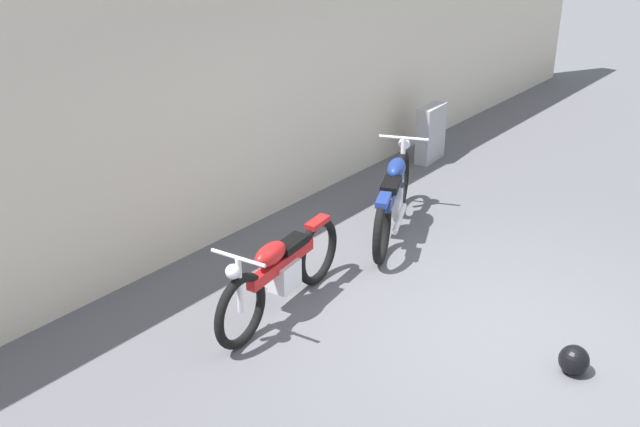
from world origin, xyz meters
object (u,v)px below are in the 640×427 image
helmet (574,360)px  stone_marker (431,133)px  motorcycle_red (280,272)px  motorcycle_blue (393,196)px

helmet → stone_marker: bearing=45.2°
helmet → motorcycle_red: size_ratio=0.13×
motorcycle_red → stone_marker: bearing=-174.7°
stone_marker → motorcycle_blue: motorcycle_blue is taller
motorcycle_blue → helmet: bearing=-139.8°
stone_marker → helmet: bearing=-134.8°
stone_marker → helmet: 5.01m
helmet → motorcycle_blue: bearing=65.0°
helmet → motorcycle_red: bearing=108.2°
motorcycle_red → motorcycle_blue: 2.07m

